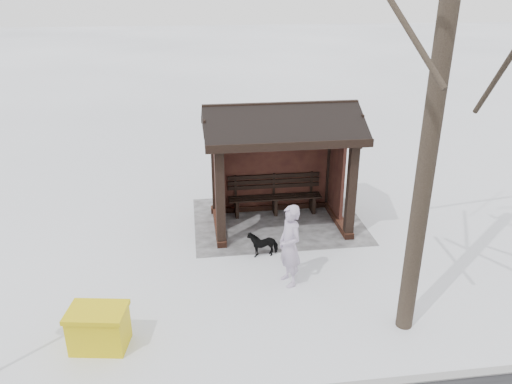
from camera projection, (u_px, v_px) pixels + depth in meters
ground at (279, 224)px, 12.50m from camera, size 120.00×120.00×0.00m
trampled_patch at (278, 220)px, 12.68m from camera, size 4.20×3.20×0.02m
bus_shelter at (279, 140)px, 11.80m from camera, size 3.60×2.40×3.09m
pedestrian at (290, 246)px, 9.76m from camera, size 0.58×0.71×1.70m
dog at (263, 243)px, 11.03m from camera, size 0.69×0.38×0.56m
grit_bin at (99, 328)px, 8.21m from camera, size 1.04×0.79×0.73m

